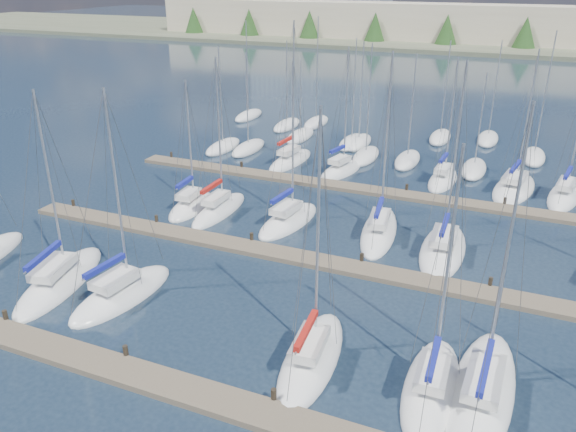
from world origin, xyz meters
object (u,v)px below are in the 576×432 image
at_px(sailboat_n, 290,160).
at_px(sailboat_o, 341,171).
at_px(sailboat_b, 60,281).
at_px(sailboat_k, 379,231).
at_px(sailboat_q, 514,188).
at_px(sailboat_e, 431,387).
at_px(sailboat_p, 443,180).
at_px(sailboat_r, 565,195).
at_px(sailboat_i, 219,210).
at_px(sailboat_d, 311,358).
at_px(sailboat_j, 288,220).
at_px(sailboat_l, 443,249).
at_px(sailboat_c, 122,294).
at_px(sailboat_f, 482,392).
at_px(sailboat_h, 191,206).

bearing_deg(sailboat_n, sailboat_o, -5.41).
height_order(sailboat_b, sailboat_k, sailboat_k).
bearing_deg(sailboat_b, sailboat_q, 34.59).
distance_m(sailboat_e, sailboat_p, 28.87).
xyz_separation_m(sailboat_r, sailboat_q, (-4.05, 0.14, -0.02)).
distance_m(sailboat_i, sailboat_d, 19.79).
height_order(sailboat_e, sailboat_j, sailboat_j).
bearing_deg(sailboat_l, sailboat_n, 139.33).
height_order(sailboat_e, sailboat_n, sailboat_n).
height_order(sailboat_c, sailboat_n, sailboat_n).
relative_size(sailboat_f, sailboat_q, 1.11).
bearing_deg(sailboat_n, sailboat_l, -34.42).
height_order(sailboat_f, sailboat_d, sailboat_f).
xyz_separation_m(sailboat_n, sailboat_d, (13.03, -28.53, -0.01)).
bearing_deg(sailboat_l, sailboat_r, 59.29).
height_order(sailboat_n, sailboat_k, sailboat_n).
bearing_deg(sailboat_c, sailboat_q, 59.82).
xyz_separation_m(sailboat_f, sailboat_d, (-8.00, -0.72, 0.01)).
bearing_deg(sailboat_j, sailboat_b, -117.33).
relative_size(sailboat_n, sailboat_o, 1.16).
bearing_deg(sailboat_o, sailboat_q, 17.57).
height_order(sailboat_i, sailboat_o, sailboat_i).
distance_m(sailboat_b, sailboat_h, 13.44).
distance_m(sailboat_c, sailboat_n, 27.28).
bearing_deg(sailboat_i, sailboat_b, -104.98).
xyz_separation_m(sailboat_r, sailboat_l, (-7.97, -14.28, -0.02)).
height_order(sailboat_l, sailboat_h, sailboat_l).
bearing_deg(sailboat_c, sailboat_j, 76.32).
bearing_deg(sailboat_d, sailboat_h, 132.93).
distance_m(sailboat_f, sailboat_i, 25.49).
relative_size(sailboat_l, sailboat_o, 1.09).
bearing_deg(sailboat_b, sailboat_e, -15.77).
bearing_deg(sailboat_o, sailboat_n, -177.86).
bearing_deg(sailboat_q, sailboat_e, -85.32).
xyz_separation_m(sailboat_e, sailboat_b, (-22.77, 0.88, -0.01)).
height_order(sailboat_r, sailboat_c, sailboat_r).
bearing_deg(sailboat_q, sailboat_n, -169.70).
xyz_separation_m(sailboat_h, sailboat_o, (8.47, 13.10, 0.01)).
bearing_deg(sailboat_n, sailboat_q, 5.88).
xyz_separation_m(sailboat_i, sailboat_p, (15.36, 14.17, -0.00)).
bearing_deg(sailboat_l, sailboat_c, -142.89).
height_order(sailboat_c, sailboat_q, sailboat_c).
bearing_deg(sailboat_b, sailboat_o, 56.61).
distance_m(sailboat_e, sailboat_c, 18.31).
distance_m(sailboat_k, sailboat_d, 15.72).
bearing_deg(sailboat_c, sailboat_d, 0.62).
distance_m(sailboat_c, sailboat_k, 18.68).
xyz_separation_m(sailboat_i, sailboat_k, (12.76, 1.13, -0.01)).
xyz_separation_m(sailboat_b, sailboat_q, (25.03, 27.93, -0.00)).
bearing_deg(sailboat_l, sailboat_o, 130.12).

